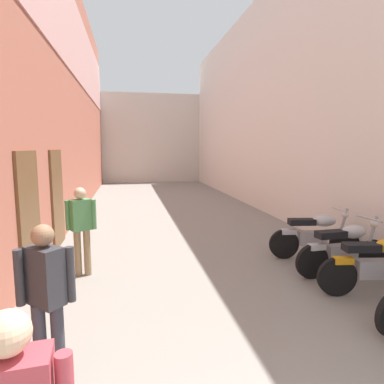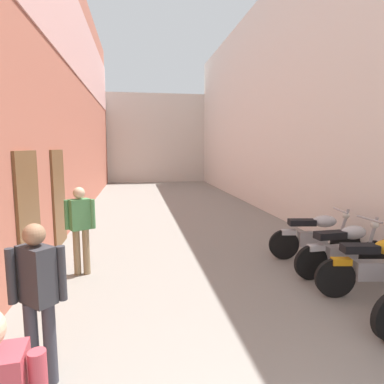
{
  "view_description": "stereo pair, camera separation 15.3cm",
  "coord_description": "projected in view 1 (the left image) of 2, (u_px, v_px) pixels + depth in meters",
  "views": [
    {
      "loc": [
        -1.5,
        -0.16,
        2.25
      ],
      "look_at": [
        -0.16,
        6.86,
        1.29
      ],
      "focal_mm": 31.13,
      "sensor_mm": 36.0,
      "label": 1
    },
    {
      "loc": [
        -1.35,
        -0.18,
        2.25
      ],
      "look_at": [
        -0.16,
        6.86,
        1.29
      ],
      "focal_mm": 31.13,
      "sensor_mm": 36.0,
      "label": 2
    }
  ],
  "objects": [
    {
      "name": "building_right",
      "position": [
        271.0,
        103.0,
        11.36
      ],
      "size": [
        0.45,
        21.61,
        7.55
      ],
      "color": "silver",
      "rests_on": "ground"
    },
    {
      "name": "motorcycle_sixth",
      "position": [
        315.0,
        234.0,
        6.76
      ],
      "size": [
        1.84,
        0.58,
        1.04
      ],
      "color": "black",
      "rests_on": "ground"
    },
    {
      "name": "pedestrian_mid_alley",
      "position": [
        46.0,
        294.0,
        3.05
      ],
      "size": [
        0.52,
        0.38,
        1.57
      ],
      "color": "#383842",
      "rests_on": "ground"
    },
    {
      "name": "motorcycle_fifth",
      "position": [
        344.0,
        248.0,
        5.85
      ],
      "size": [
        1.85,
        0.58,
        1.04
      ],
      "color": "black",
      "rests_on": "ground"
    },
    {
      "name": "building_left",
      "position": [
        65.0,
        87.0,
        10.04
      ],
      "size": [
        0.45,
        21.61,
        8.06
      ],
      "color": "#B76651",
      "rests_on": "ground"
    },
    {
      "name": "motorcycle_fourth",
      "position": [
        379.0,
        264.0,
        5.05
      ],
      "size": [
        1.84,
        0.58,
        1.04
      ],
      "color": "black",
      "rests_on": "ground"
    },
    {
      "name": "building_far_end",
      "position": [
        151.0,
        139.0,
        22.36
      ],
      "size": [
        9.28,
        2.0,
        5.68
      ],
      "primitive_type": "cube",
      "color": "beige",
      "rests_on": "ground"
    },
    {
      "name": "ground_plane",
      "position": [
        185.0,
        229.0,
        9.3
      ],
      "size": [
        37.61,
        37.61,
        0.0
      ],
      "primitive_type": "plane",
      "color": "gray"
    },
    {
      "name": "pedestrian_further_down",
      "position": [
        81.0,
        225.0,
        5.8
      ],
      "size": [
        0.52,
        0.34,
        1.57
      ],
      "color": "#8C7251",
      "rests_on": "ground"
    }
  ]
}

